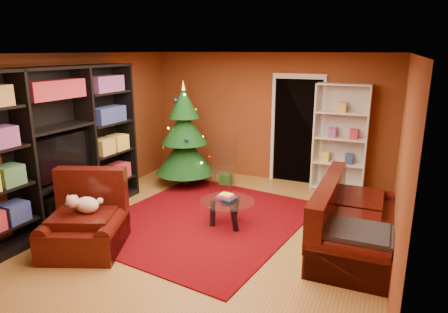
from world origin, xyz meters
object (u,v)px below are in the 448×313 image
at_px(media_unit, 58,148).
at_px(gift_box_green, 226,179).
at_px(sofa, 356,216).
at_px(coffee_table, 227,213).
at_px(gift_box_red, 199,172).
at_px(christmas_tree, 184,135).
at_px(armchair, 83,221).
at_px(dog, 87,205).
at_px(rug, 204,220).
at_px(white_bookshelf, 340,138).
at_px(acrylic_chair, 223,170).

distance_m(media_unit, gift_box_green, 3.32).
xyz_separation_m(gift_box_green, sofa, (2.66, -1.76, 0.35)).
bearing_deg(coffee_table, gift_box_red, 126.36).
bearing_deg(christmas_tree, gift_box_red, 84.45).
xyz_separation_m(armchair, dog, (0.03, 0.06, 0.21)).
height_order(gift_box_red, sofa, sofa).
relative_size(rug, armchair, 3.05).
distance_m(gift_box_red, coffee_table, 2.53).
distance_m(white_bookshelf, acrylic_chair, 2.30).
xyz_separation_m(rug, media_unit, (-1.99, -0.92, 1.20)).
bearing_deg(acrylic_chair, media_unit, -140.66).
bearing_deg(dog, coffee_table, 21.71).
distance_m(christmas_tree, coffee_table, 2.31).
distance_m(media_unit, coffee_table, 2.76).
height_order(armchair, dog, armchair).
bearing_deg(dog, sofa, 1.83).
distance_m(gift_box_red, acrylic_chair, 1.13).
xyz_separation_m(christmas_tree, gift_box_red, (0.05, 0.53, -0.90)).
bearing_deg(armchair, white_bookshelf, 32.18).
bearing_deg(rug, armchair, -125.31).
distance_m(rug, white_bookshelf, 3.09).
relative_size(media_unit, acrylic_chair, 3.47).
relative_size(rug, gift_box_green, 14.45).
relative_size(gift_box_red, white_bookshelf, 0.12).
xyz_separation_m(white_bookshelf, sofa, (0.55, -2.33, -0.56)).
height_order(christmas_tree, dog, christmas_tree).
relative_size(christmas_tree, armchair, 1.94).
xyz_separation_m(gift_box_red, white_bookshelf, (2.82, 0.35, 0.90)).
height_order(gift_box_green, gift_box_red, gift_box_red).
bearing_deg(christmas_tree, armchair, -88.93).
distance_m(coffee_table, acrylic_chair, 1.53).
height_order(gift_box_green, armchair, armchair).
distance_m(white_bookshelf, sofa, 2.46).
relative_size(gift_box_green, armchair, 0.21).
bearing_deg(sofa, gift_box_red, 59.76).
distance_m(christmas_tree, gift_box_red, 1.04).
bearing_deg(acrylic_chair, gift_box_green, 93.19).
relative_size(sofa, acrylic_chair, 2.38).
bearing_deg(sofa, rug, 90.35).
height_order(white_bookshelf, sofa, white_bookshelf).
bearing_deg(gift_box_green, white_bookshelf, 15.07).
height_order(christmas_tree, acrylic_chair, christmas_tree).
xyz_separation_m(gift_box_red, dog, (0.03, -3.42, 0.51)).
relative_size(white_bookshelf, coffee_table, 2.52).
relative_size(gift_box_green, acrylic_chair, 0.25).
height_order(coffee_table, acrylic_chair, acrylic_chair).
distance_m(rug, gift_box_green, 1.81).
distance_m(gift_box_green, acrylic_chair, 0.58).
height_order(christmas_tree, gift_box_red, christmas_tree).
relative_size(christmas_tree, acrylic_chair, 2.31).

